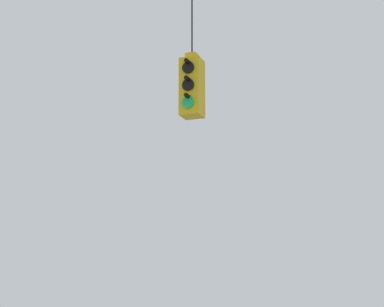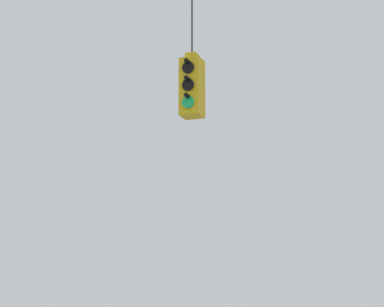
{
  "view_description": "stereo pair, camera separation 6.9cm",
  "coord_description": "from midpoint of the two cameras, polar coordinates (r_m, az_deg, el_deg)",
  "views": [
    {
      "loc": [
        2.5,
        -10.85,
        2.13
      ],
      "look_at": [
        -1.43,
        0.11,
        4.76
      ],
      "focal_mm": 70.0,
      "sensor_mm": 36.0,
      "label": 1
    },
    {
      "loc": [
        2.57,
        -10.82,
        2.13
      ],
      "look_at": [
        -1.43,
        0.11,
        4.76
      ],
      "focal_mm": 70.0,
      "sensor_mm": 36.0,
      "label": 2
    }
  ],
  "objects": [
    {
      "name": "traffic_light_over_intersection",
      "position": [
        12.23,
        -0.16,
        5.14
      ],
      "size": [
        0.34,
        0.58,
        2.66
      ],
      "color": "yellow"
    }
  ]
}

